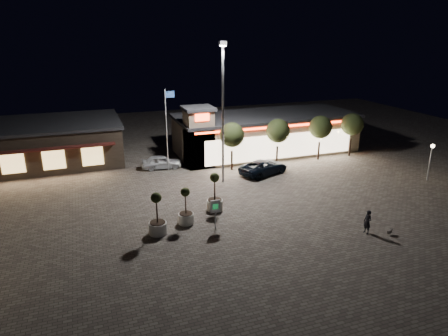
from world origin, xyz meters
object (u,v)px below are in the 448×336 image
object	(u,v)px
valet_sign	(215,209)
white_sedan	(161,162)
planter_left	(186,212)
planter_mid	(157,221)
pickup_truck	(264,167)
pedestrian	(367,222)

from	to	relation	value
valet_sign	white_sedan	bearing A→B (deg)	93.80
planter_left	planter_mid	xyz separation A→B (m)	(-2.20, -0.86, 0.08)
pickup_truck	valet_sign	distance (m)	12.28
white_sedan	valet_sign	bearing A→B (deg)	-169.90
planter_left	planter_mid	world-z (taller)	planter_mid
pedestrian	valet_sign	world-z (taller)	valet_sign
pedestrian	white_sedan	bearing A→B (deg)	-157.49
white_sedan	valet_sign	distance (m)	14.29
white_sedan	planter_mid	distance (m)	13.95
white_sedan	planter_left	distance (m)	12.79
planter_mid	valet_sign	size ratio (longest dim) A/B	1.41
pickup_truck	white_sedan	bearing A→B (deg)	41.16
planter_left	planter_mid	distance (m)	2.37
pickup_truck	white_sedan	size ratio (longest dim) A/B	1.28
pickup_truck	pedestrian	size ratio (longest dim) A/B	3.04
white_sedan	valet_sign	xyz separation A→B (m)	(0.95, -14.23, 0.82)
pickup_truck	pedestrian	world-z (taller)	pedestrian
planter_left	valet_sign	size ratio (longest dim) A/B	1.29
pedestrian	planter_left	bearing A→B (deg)	-123.72
pedestrian	valet_sign	size ratio (longest dim) A/B	0.78
valet_sign	planter_left	bearing A→B (deg)	139.54
pickup_truck	planter_mid	bearing A→B (deg)	105.97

